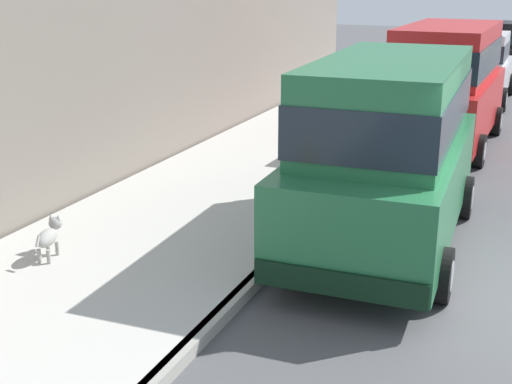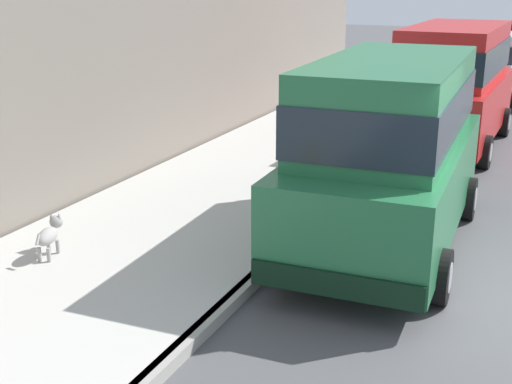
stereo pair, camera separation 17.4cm
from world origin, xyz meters
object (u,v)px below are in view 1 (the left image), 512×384
at_px(car_red_van, 446,80).
at_px(car_silver_sedan, 475,66).
at_px(car_green_van, 387,144).
at_px(car_black_hatchback, 493,48).
at_px(dog_grey, 49,235).

height_order(car_red_van, car_silver_sedan, car_red_van).
xyz_separation_m(car_green_van, car_silver_sedan, (-0.07, 11.78, -0.41)).
relative_size(car_red_van, car_black_hatchback, 1.30).
height_order(car_green_van, dog_grey, car_green_van).
distance_m(car_red_van, car_silver_sedan, 5.77).
bearing_deg(car_black_hatchback, dog_grey, -100.41).
bearing_deg(dog_grey, car_black_hatchback, 79.59).
distance_m(car_black_hatchback, dog_grey, 19.99).
bearing_deg(car_silver_sedan, car_red_van, -90.29).
distance_m(car_green_van, car_red_van, 6.03).
height_order(car_black_hatchback, dog_grey, car_black_hatchback).
bearing_deg(car_black_hatchback, car_silver_sedan, -90.27).
bearing_deg(car_green_van, car_red_van, 90.94).
bearing_deg(car_black_hatchback, car_red_van, -90.28).
bearing_deg(car_black_hatchback, car_green_van, -89.85).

